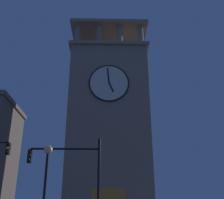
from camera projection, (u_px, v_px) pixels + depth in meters
clocktower at (108, 131)px, 31.79m from camera, size 9.32×7.90×26.35m
traffic_signal_mid at (75, 174)px, 15.31m from camera, size 4.09×0.41×5.83m
street_lamp at (46, 176)px, 13.47m from camera, size 0.44×0.44×5.00m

